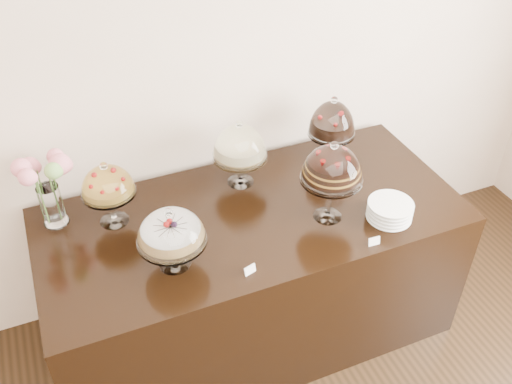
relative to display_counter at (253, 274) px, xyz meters
name	(u,v)px	position (x,y,z in m)	size (l,w,h in m)	color
wall_back	(183,69)	(-0.16, 0.55, 1.05)	(5.00, 0.04, 3.00)	beige
display_counter	(253,274)	(0.00, 0.00, 0.00)	(2.20, 1.00, 0.90)	black
cake_stand_sugar_sponge	(171,231)	(-0.47, -0.20, 0.66)	(0.32, 0.32, 0.34)	white
cake_stand_choco_layer	(332,167)	(0.35, -0.17, 0.76)	(0.31, 0.31, 0.46)	white
cake_stand_cheesecake	(240,145)	(0.04, 0.28, 0.69)	(0.30, 0.30, 0.39)	white
cake_stand_dark_choco	(332,122)	(0.59, 0.27, 0.71)	(0.27, 0.27, 0.42)	white
cake_stand_fruit_tart	(107,184)	(-0.67, 0.22, 0.69)	(0.27, 0.27, 0.36)	white
flower_vase	(46,181)	(-0.94, 0.33, 0.71)	(0.27, 0.28, 0.42)	white
plate_stack	(390,211)	(0.63, -0.30, 0.50)	(0.23, 0.23, 0.09)	white
price_card_left	(250,270)	(-0.17, -0.39, 0.47)	(0.06, 0.01, 0.04)	white
price_card_right	(374,241)	(0.46, -0.44, 0.47)	(0.06, 0.01, 0.04)	white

